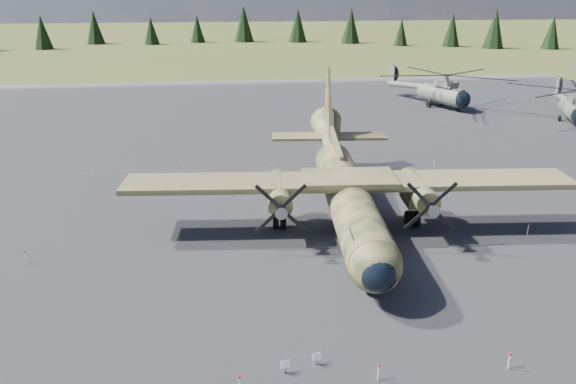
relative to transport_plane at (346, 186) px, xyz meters
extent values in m
plane|color=brown|center=(-4.41, -3.46, -2.90)|extent=(500.00, 500.00, 0.00)
cube|color=#56565B|center=(-4.41, 6.54, -2.90)|extent=(120.00, 120.00, 0.04)
cylinder|color=#31361D|center=(-0.14, -1.62, -0.48)|extent=(4.62, 19.13, 2.95)
sphere|color=#31361D|center=(-0.99, -11.05, -0.48)|extent=(3.13, 3.13, 2.89)
sphere|color=black|center=(-1.04, -11.63, -0.54)|extent=(2.30, 2.30, 2.12)
cube|color=black|center=(-0.84, -9.38, 0.31)|extent=(2.25, 1.86, 0.58)
cone|color=#31361D|center=(0.96, 10.74, 0.62)|extent=(3.52, 7.46, 4.43)
cube|color=#9FA1A4|center=(-0.05, -0.57, -1.69)|extent=(2.55, 6.47, 0.53)
cube|color=#3A4122|center=(-0.10, -1.10, 0.72)|extent=(30.71, 6.28, 0.37)
cube|color=#31361D|center=(-0.10, -1.10, 0.96)|extent=(6.62, 4.33, 0.37)
cylinder|color=#31361D|center=(-4.84, -0.99, 0.15)|extent=(2.06, 5.59, 1.58)
cube|color=#31361D|center=(-4.77, -0.15, -0.54)|extent=(1.89, 3.70, 0.84)
cone|color=gray|center=(-5.15, -4.40, 0.15)|extent=(0.88, 1.01, 0.80)
cylinder|color=black|center=(-4.77, -0.15, -2.32)|extent=(1.03, 1.24, 1.16)
cylinder|color=#31361D|center=(4.59, -1.83, 0.15)|extent=(2.06, 5.59, 1.58)
cube|color=#31361D|center=(4.66, -1.00, -0.54)|extent=(1.89, 3.70, 0.84)
cone|color=gray|center=(4.29, -5.24, 0.15)|extent=(0.88, 1.01, 0.80)
cylinder|color=black|center=(4.66, -1.00, -2.32)|extent=(1.03, 1.24, 1.16)
cube|color=#31361D|center=(0.60, 6.76, 1.25)|extent=(1.00, 7.94, 1.77)
cube|color=#3A4122|center=(1.01, 11.27, 0.67)|extent=(10.27, 3.20, 0.23)
cylinder|color=gray|center=(-0.88, -9.80, -1.56)|extent=(0.16, 0.16, 0.95)
cylinder|color=black|center=(-0.88, -9.80, -2.32)|extent=(0.45, 1.01, 0.98)
cylinder|color=slate|center=(22.74, 38.45, -1.07)|extent=(5.10, 7.55, 2.48)
sphere|color=black|center=(24.15, 35.17, -1.12)|extent=(3.00, 3.00, 2.28)
sphere|color=slate|center=(21.33, 41.73, -1.07)|extent=(3.00, 3.00, 2.28)
cube|color=slate|center=(22.90, 38.08, 0.52)|extent=(2.80, 3.58, 0.74)
cylinder|color=gray|center=(22.90, 38.08, 1.27)|extent=(0.47, 0.47, 0.99)
cylinder|color=slate|center=(19.86, 45.15, -0.72)|extent=(4.11, 8.12, 1.42)
cube|color=slate|center=(18.40, 48.58, 0.52)|extent=(0.75, 1.36, 2.38)
cylinder|color=black|center=(18.72, 48.71, 0.52)|extent=(1.07, 2.40, 2.58)
cylinder|color=black|center=(23.92, 35.71, -2.51)|extent=(0.52, 0.73, 0.68)
cylinder|color=black|center=(21.04, 39.02, -2.51)|extent=(0.59, 0.85, 0.79)
cylinder|color=gray|center=(21.04, 39.02, -1.98)|extent=(0.18, 0.18, 1.44)
cylinder|color=black|center=(23.50, 40.07, -2.51)|extent=(0.59, 0.85, 0.79)
cylinder|color=gray|center=(23.50, 40.07, -1.98)|extent=(0.18, 0.18, 1.44)
cylinder|color=slate|center=(35.26, 27.29, -1.23)|extent=(4.37, 6.90, 2.26)
sphere|color=slate|center=(36.38, 30.35, -1.23)|extent=(2.67, 2.67, 2.08)
cylinder|color=slate|center=(37.55, 33.53, -0.91)|extent=(3.37, 7.52, 1.30)
cube|color=slate|center=(38.72, 36.72, 0.22)|extent=(0.62, 1.26, 2.17)
cylinder|color=black|center=(39.01, 36.61, 0.22)|extent=(0.86, 2.23, 2.35)
cylinder|color=black|center=(34.49, 28.73, -2.54)|extent=(0.50, 0.77, 0.72)
cylinder|color=gray|center=(34.49, 28.73, -2.07)|extent=(0.16, 0.16, 1.31)
cube|color=gray|center=(-6.36, -15.96, -2.64)|extent=(0.09, 0.09, 0.53)
cube|color=silver|center=(-6.36, -16.00, -2.38)|extent=(0.45, 0.27, 0.30)
cube|color=gray|center=(-4.87, -15.54, -2.65)|extent=(0.09, 0.09, 0.50)
cube|color=silver|center=(-4.87, -15.59, -2.41)|extent=(0.43, 0.26, 0.28)
cylinder|color=red|center=(-8.41, -16.96, -2.10)|extent=(0.12, 0.12, 0.10)
cylinder|color=silver|center=(-2.41, -16.96, -2.50)|extent=(0.07, 0.07, 0.80)
cylinder|color=red|center=(-2.41, -16.96, -2.10)|extent=(0.12, 0.12, 0.10)
cylinder|color=silver|center=(3.59, -16.96, -2.50)|extent=(0.07, 0.07, 0.80)
cylinder|color=red|center=(3.59, -16.96, -2.10)|extent=(0.12, 0.12, 0.10)
cylinder|color=silver|center=(-20.41, 12.54, -2.50)|extent=(0.07, 0.07, 0.80)
cylinder|color=red|center=(-20.41, 12.54, -2.10)|extent=(0.12, 0.12, 0.10)
cylinder|color=silver|center=(-12.41, 12.54, -2.50)|extent=(0.07, 0.07, 0.80)
cylinder|color=red|center=(-12.41, 12.54, -2.10)|extent=(0.12, 0.12, 0.10)
cylinder|color=silver|center=(-4.41, 12.54, -2.50)|extent=(0.07, 0.07, 0.80)
cylinder|color=red|center=(-4.41, 12.54, -2.10)|extent=(0.12, 0.12, 0.10)
cylinder|color=silver|center=(3.59, 12.54, -2.50)|extent=(0.07, 0.07, 0.80)
cylinder|color=red|center=(3.59, 12.54, -2.10)|extent=(0.12, 0.12, 0.10)
cylinder|color=silver|center=(11.59, 12.54, -2.50)|extent=(0.07, 0.07, 0.80)
cylinder|color=red|center=(11.59, 12.54, -2.10)|extent=(0.12, 0.12, 0.10)
cylinder|color=silver|center=(-20.91, -3.46, -2.50)|extent=(0.07, 0.07, 0.80)
cylinder|color=red|center=(-20.91, -3.46, -2.10)|extent=(0.12, 0.12, 0.10)
cylinder|color=silver|center=(12.09, -3.46, -2.50)|extent=(0.07, 0.07, 0.80)
cylinder|color=red|center=(12.09, -3.46, -2.10)|extent=(0.12, 0.12, 0.10)
cone|color=black|center=(82.74, 110.81, 1.47)|extent=(4.89, 4.89, 8.74)
cone|color=black|center=(68.08, 114.57, 2.36)|extent=(5.89, 5.89, 10.52)
cone|color=black|center=(58.53, 120.95, 1.75)|extent=(5.21, 5.21, 9.30)
cone|color=black|center=(44.92, 124.68, 0.85)|extent=(4.21, 4.21, 7.52)
cone|color=black|center=(32.40, 134.24, 2.20)|extent=(5.71, 5.71, 10.20)
cone|color=black|center=(17.17, 140.01, 2.09)|extent=(5.60, 5.60, 10.00)
cone|color=black|center=(0.86, 142.88, 2.48)|extent=(6.02, 6.02, 10.76)
cone|color=black|center=(-13.31, 142.58, 1.12)|extent=(4.50, 4.50, 8.04)
cone|color=black|center=(-26.56, 137.73, 1.07)|extent=(4.45, 4.45, 7.95)
cone|color=black|center=(-43.26, 141.65, 1.87)|extent=(5.35, 5.35, 9.55)
cone|color=black|center=(-54.41, 127.86, 1.57)|extent=(5.01, 5.01, 8.95)
camera|label=1|loc=(-8.90, -36.36, 13.23)|focal=35.00mm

